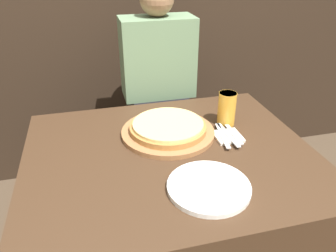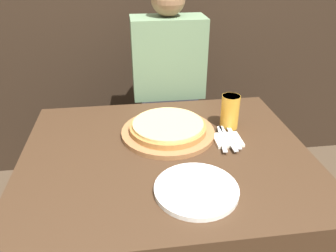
{
  "view_description": "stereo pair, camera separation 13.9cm",
  "coord_description": "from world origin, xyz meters",
  "px_view_note": "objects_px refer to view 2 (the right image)",
  "views": [
    {
      "loc": [
        -0.27,
        -1.04,
        1.44
      ],
      "look_at": [
        0.03,
        0.14,
        0.77
      ],
      "focal_mm": 35.0,
      "sensor_mm": 36.0,
      "label": 1
    },
    {
      "loc": [
        -0.14,
        -1.07,
        1.44
      ],
      "look_at": [
        0.03,
        0.14,
        0.77
      ],
      "focal_mm": 35.0,
      "sensor_mm": 36.0,
      "label": 2
    }
  ],
  "objects_px": {
    "pizza_on_board": "(168,129)",
    "spoon": "(234,138)",
    "dinner_knife": "(228,138)",
    "fork": "(222,139)",
    "beer_glass": "(230,110)",
    "dinner_plate": "(196,189)",
    "diner_person": "(168,106)"
  },
  "relations": [
    {
      "from": "dinner_knife",
      "to": "spoon",
      "type": "bearing_deg",
      "value": 0.0
    },
    {
      "from": "fork",
      "to": "beer_glass",
      "type": "bearing_deg",
      "value": 61.61
    },
    {
      "from": "dinner_knife",
      "to": "fork",
      "type": "bearing_deg",
      "value": 180.0
    },
    {
      "from": "dinner_plate",
      "to": "fork",
      "type": "distance_m",
      "value": 0.34
    },
    {
      "from": "dinner_plate",
      "to": "spoon",
      "type": "xyz_separation_m",
      "value": [
        0.22,
        0.3,
        0.01
      ]
    },
    {
      "from": "fork",
      "to": "diner_person",
      "type": "height_order",
      "value": "diner_person"
    },
    {
      "from": "pizza_on_board",
      "to": "fork",
      "type": "bearing_deg",
      "value": -23.1
    },
    {
      "from": "beer_glass",
      "to": "fork",
      "type": "distance_m",
      "value": 0.15
    },
    {
      "from": "beer_glass",
      "to": "spoon",
      "type": "distance_m",
      "value": 0.14
    },
    {
      "from": "fork",
      "to": "diner_person",
      "type": "xyz_separation_m",
      "value": [
        -0.15,
        0.58,
        -0.11
      ]
    },
    {
      "from": "pizza_on_board",
      "to": "diner_person",
      "type": "height_order",
      "value": "diner_person"
    },
    {
      "from": "beer_glass",
      "to": "diner_person",
      "type": "bearing_deg",
      "value": 114.62
    },
    {
      "from": "pizza_on_board",
      "to": "fork",
      "type": "height_order",
      "value": "pizza_on_board"
    },
    {
      "from": "pizza_on_board",
      "to": "spoon",
      "type": "height_order",
      "value": "pizza_on_board"
    },
    {
      "from": "beer_glass",
      "to": "fork",
      "type": "relative_size",
      "value": 0.74
    },
    {
      "from": "dinner_knife",
      "to": "dinner_plate",
      "type": "bearing_deg",
      "value": -123.63
    },
    {
      "from": "dinner_plate",
      "to": "spoon",
      "type": "distance_m",
      "value": 0.37
    },
    {
      "from": "beer_glass",
      "to": "diner_person",
      "type": "height_order",
      "value": "diner_person"
    },
    {
      "from": "dinner_knife",
      "to": "pizza_on_board",
      "type": "bearing_deg",
      "value": 159.11
    },
    {
      "from": "pizza_on_board",
      "to": "beer_glass",
      "type": "xyz_separation_m",
      "value": [
        0.28,
        0.03,
        0.06
      ]
    },
    {
      "from": "dinner_knife",
      "to": "beer_glass",
      "type": "bearing_deg",
      "value": 71.82
    },
    {
      "from": "beer_glass",
      "to": "spoon",
      "type": "xyz_separation_m",
      "value": [
        -0.01,
        -0.12,
        -0.07
      ]
    },
    {
      "from": "dinner_knife",
      "to": "spoon",
      "type": "distance_m",
      "value": 0.03
    },
    {
      "from": "spoon",
      "to": "dinner_knife",
      "type": "bearing_deg",
      "value": 180.0
    },
    {
      "from": "beer_glass",
      "to": "dinner_plate",
      "type": "xyz_separation_m",
      "value": [
        -0.24,
        -0.41,
        -0.07
      ]
    },
    {
      "from": "pizza_on_board",
      "to": "dinner_plate",
      "type": "bearing_deg",
      "value": -83.85
    },
    {
      "from": "dinner_plate",
      "to": "spoon",
      "type": "bearing_deg",
      "value": 53.14
    },
    {
      "from": "dinner_knife",
      "to": "spoon",
      "type": "height_order",
      "value": "same"
    },
    {
      "from": "beer_glass",
      "to": "dinner_plate",
      "type": "relative_size",
      "value": 0.54
    },
    {
      "from": "pizza_on_board",
      "to": "spoon",
      "type": "bearing_deg",
      "value": -19.06
    },
    {
      "from": "pizza_on_board",
      "to": "dinner_plate",
      "type": "relative_size",
      "value": 1.43
    },
    {
      "from": "dinner_plate",
      "to": "diner_person",
      "type": "bearing_deg",
      "value": 88.37
    }
  ]
}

